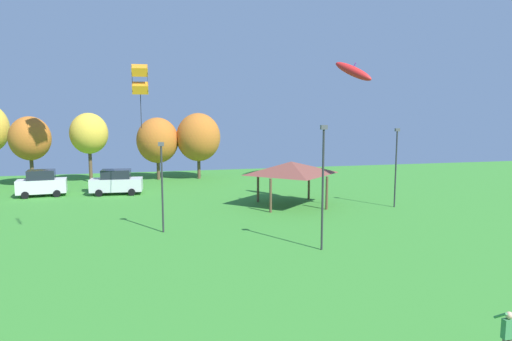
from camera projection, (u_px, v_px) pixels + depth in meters
person_standing_near_foreground at (508, 334)px, 13.85m from camera, size 0.52×0.50×1.72m
kite_flying_1 at (140, 79)px, 35.96m from camera, size 1.26×1.41×5.07m
kite_flying_6 at (353, 71)px, 34.67m from camera, size 2.60×3.08×2.05m
parked_car_leftmost at (42, 183)px, 40.88m from camera, size 4.27×2.27×2.38m
parked_car_second_from_left at (116, 182)px, 41.77m from camera, size 4.71×2.19×2.30m
park_pavilion at (291, 168)px, 36.65m from camera, size 5.86×5.30×3.60m
light_post_0 at (396, 163)px, 35.99m from camera, size 0.36×0.20×6.28m
light_post_1 at (323, 181)px, 24.84m from camera, size 0.36×0.20×6.91m
light_post_2 at (162, 182)px, 28.53m from camera, size 0.36×0.20×5.73m
treeline_tree_1 at (30, 139)px, 45.78m from camera, size 4.02×4.02×7.08m
treeline_tree_2 at (89, 134)px, 48.40m from camera, size 3.95×3.95×7.40m
treeline_tree_3 at (158, 140)px, 50.32m from camera, size 4.56×4.56×6.88m
treeline_tree_4 at (198, 137)px, 50.91m from camera, size 4.89×4.89×7.37m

